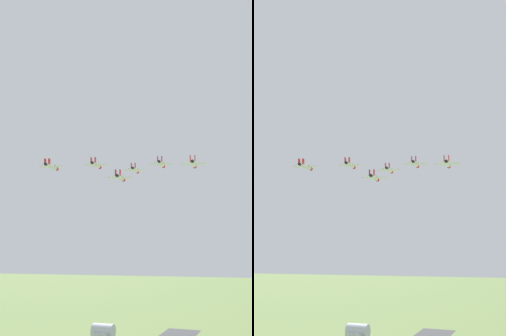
# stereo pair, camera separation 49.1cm
# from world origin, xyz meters

# --- Properties ---
(hangar) EXTENTS (15.27, 15.27, 11.00)m
(hangar) POSITION_xyz_m (109.62, 26.47, 4.86)
(hangar) COLOR #B7BCC6
(hangar) RESTS_ON ground
(jet_lead) EXTENTS (14.81, 8.97, 3.12)m
(jet_lead) POSITION_xyz_m (-3.16, -15.85, 95.86)
(jet_lead) COLOR white
(jet_left_wingman) EXTENTS (14.96, 9.06, 3.15)m
(jet_left_wingman) POSITION_xyz_m (-18.74, -2.86, 96.08)
(jet_left_wingman) COLOR white
(jet_right_wingman) EXTENTS (14.59, 8.81, 3.07)m
(jet_right_wingman) POSITION_xyz_m (-18.48, -29.13, 95.76)
(jet_right_wingman) COLOR white
(jet_left_outer) EXTENTS (14.40, 8.71, 3.03)m
(jet_left_outer) POSITION_xyz_m (-34.33, 10.12, 93.61)
(jet_left_outer) COLOR white
(jet_right_outer) EXTENTS (14.60, 8.81, 3.08)m
(jet_right_outer) POSITION_xyz_m (-33.81, -42.42, 93.04)
(jet_right_outer) COLOR white
(jet_slot_rear) EXTENTS (14.78, 8.96, 3.11)m
(jet_slot_rear) POSITION_xyz_m (-34.07, -16.15, 88.80)
(jet_slot_rear) COLOR white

